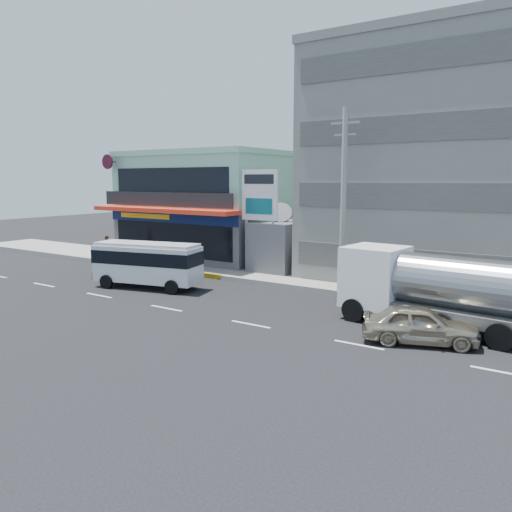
{
  "coord_description": "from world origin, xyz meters",
  "views": [
    {
      "loc": [
        16.79,
        -17.5,
        6.27
      ],
      "look_at": [
        2.22,
        4.65,
        2.2
      ],
      "focal_mm": 35.0,
      "sensor_mm": 36.0,
      "label": 1
    }
  ],
  "objects": [
    {
      "name": "ground",
      "position": [
        0.0,
        0.0,
        0.0
      ],
      "size": [
        120.0,
        120.0,
        0.0
      ],
      "primitive_type": "plane",
      "color": "black",
      "rests_on": "ground"
    },
    {
      "name": "sidewalk",
      "position": [
        5.0,
        9.5,
        0.15
      ],
      "size": [
        70.0,
        5.0,
        0.3
      ],
      "primitive_type": "cube",
      "color": "gray",
      "rests_on": "ground"
    },
    {
      "name": "shop_building",
      "position": [
        -8.0,
        13.95,
        4.0
      ],
      "size": [
        12.4,
        11.7,
        8.0
      ],
      "color": "#424146",
      "rests_on": "ground"
    },
    {
      "name": "concrete_building",
      "position": [
        10.0,
        15.0,
        7.0
      ],
      "size": [
        16.0,
        12.0,
        14.0
      ],
      "primitive_type": "cube",
      "color": "gray",
      "rests_on": "ground"
    },
    {
      "name": "gap_structure",
      "position": [
        0.0,
        12.0,
        1.75
      ],
      "size": [
        3.0,
        6.0,
        3.5
      ],
      "primitive_type": "cube",
      "color": "#424146",
      "rests_on": "ground"
    },
    {
      "name": "satellite_dish",
      "position": [
        0.0,
        11.0,
        3.58
      ],
      "size": [
        1.5,
        1.5,
        0.15
      ],
      "primitive_type": "cylinder",
      "color": "slate",
      "rests_on": "gap_structure"
    },
    {
      "name": "billboard",
      "position": [
        -0.5,
        9.2,
        4.93
      ],
      "size": [
        2.6,
        0.18,
        6.9
      ],
      "color": "gray",
      "rests_on": "ground"
    },
    {
      "name": "utility_pole_near",
      "position": [
        6.0,
        7.4,
        5.15
      ],
      "size": [
        1.6,
        0.3,
        10.0
      ],
      "color": "#999993",
      "rests_on": "ground"
    },
    {
      "name": "minibus",
      "position": [
        -4.18,
        2.88,
        1.58
      ],
      "size": [
        6.62,
        3.38,
        2.65
      ],
      "color": "silver",
      "rests_on": "ground"
    },
    {
      "name": "sedan",
      "position": [
        11.87,
        1.5,
        0.74
      ],
      "size": [
        4.69,
        3.1,
        1.48
      ],
      "primitive_type": "imported",
      "rotation": [
        0.0,
        0.0,
        1.91
      ],
      "color": "#B9AC8D",
      "rests_on": "ground"
    },
    {
      "name": "tanker_truck",
      "position": [
        11.64,
        3.81,
        1.76
      ],
      "size": [
        8.54,
        3.4,
        3.28
      ],
      "color": "white",
      "rests_on": "ground"
    },
    {
      "name": "motorcycle_rider",
      "position": [
        -12.25,
        6.8,
        0.72
      ],
      "size": [
        1.73,
        0.66,
        2.19
      ],
      "color": "maroon",
      "rests_on": "ground"
    }
  ]
}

